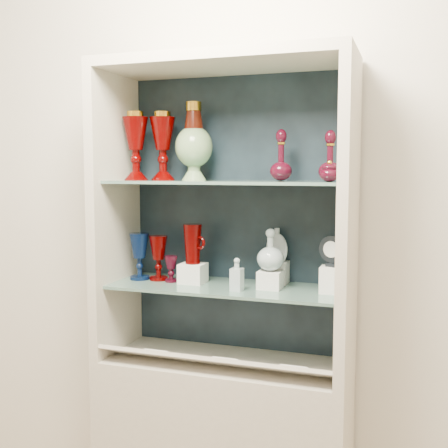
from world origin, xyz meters
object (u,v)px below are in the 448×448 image
(ruby_goblet_tall, at_px, (158,258))
(ruby_goblet_small, at_px, (171,269))
(clear_round_decanter, at_px, (270,251))
(pedestal_lamp_right, at_px, (163,146))
(clear_square_bottle, at_px, (237,274))
(cameo_medallion, at_px, (332,251))
(ruby_decanter_a, at_px, (281,152))
(enamel_urn, at_px, (194,141))
(ruby_decanter_b, at_px, (330,154))
(pedestal_lamp_left, at_px, (136,146))
(lidded_bowl, at_px, (329,171))
(flat_flask, at_px, (277,244))
(cobalt_goblet, at_px, (139,256))
(ruby_pitcher, at_px, (193,244))

(ruby_goblet_tall, xyz_separation_m, ruby_goblet_small, (0.07, -0.02, -0.04))
(clear_round_decanter, bearing_deg, ruby_goblet_tall, 178.17)
(pedestal_lamp_right, xyz_separation_m, clear_square_bottle, (0.36, -0.12, -0.50))
(clear_square_bottle, relative_size, cameo_medallion, 1.05)
(ruby_decanter_a, distance_m, clear_square_bottle, 0.50)
(enamel_urn, bearing_deg, ruby_decanter_a, -2.14)
(ruby_decanter_a, relative_size, ruby_decanter_b, 1.12)
(enamel_urn, bearing_deg, ruby_goblet_small, -144.64)
(pedestal_lamp_left, bearing_deg, ruby_goblet_tall, 4.85)
(lidded_bowl, bearing_deg, flat_flask, 140.36)
(pedestal_lamp_left, distance_m, cobalt_goblet, 0.46)
(lidded_bowl, height_order, cobalt_goblet, lidded_bowl)
(ruby_decanter_a, height_order, cameo_medallion, ruby_decanter_a)
(enamel_urn, bearing_deg, clear_round_decanter, -8.73)
(cobalt_goblet, height_order, clear_round_decanter, clear_round_decanter)
(ruby_goblet_tall, height_order, clear_round_decanter, clear_round_decanter)
(clear_round_decanter, bearing_deg, pedestal_lamp_left, 179.26)
(pedestal_lamp_left, height_order, clear_square_bottle, pedestal_lamp_left)
(ruby_goblet_small, relative_size, clear_square_bottle, 0.85)
(ruby_goblet_tall, relative_size, flat_flask, 1.32)
(enamel_urn, bearing_deg, lidded_bowl, -13.54)
(ruby_pitcher, bearing_deg, clear_square_bottle, 0.03)
(ruby_pitcher, xyz_separation_m, clear_square_bottle, (0.22, -0.08, -0.10))
(pedestal_lamp_left, xyz_separation_m, ruby_decanter_b, (0.80, -0.01, -0.04))
(ruby_goblet_tall, bearing_deg, ruby_decanter_a, 2.52)
(clear_square_bottle, bearing_deg, ruby_decanter_a, 39.66)
(ruby_goblet_small, bearing_deg, flat_flask, 15.20)
(flat_flask, bearing_deg, pedestal_lamp_right, -151.69)
(ruby_decanter_a, xyz_separation_m, ruby_goblet_tall, (-0.52, -0.02, -0.44))
(ruby_pitcher, distance_m, clear_square_bottle, 0.25)
(pedestal_lamp_left, relative_size, flat_flask, 1.99)
(ruby_decanter_a, height_order, clear_round_decanter, ruby_decanter_a)
(ruby_decanter_b, bearing_deg, ruby_goblet_small, -179.86)
(ruby_decanter_b, bearing_deg, clear_round_decanter, 178.97)
(pedestal_lamp_right, distance_m, enamel_urn, 0.14)
(pedestal_lamp_left, bearing_deg, pedestal_lamp_right, 18.39)
(ruby_decanter_a, bearing_deg, pedestal_lamp_right, 179.45)
(pedestal_lamp_left, distance_m, enamel_urn, 0.25)
(ruby_goblet_small, distance_m, clear_round_decanter, 0.43)
(ruby_decanter_b, relative_size, flat_flask, 1.40)
(cameo_medallion, bearing_deg, ruby_pitcher, -160.23)
(pedestal_lamp_right, bearing_deg, cameo_medallion, -3.44)
(ruby_goblet_small, bearing_deg, enamel_urn, 35.36)
(cobalt_goblet, relative_size, cameo_medallion, 1.62)
(cobalt_goblet, height_order, cameo_medallion, cameo_medallion)
(lidded_bowl, relative_size, cobalt_goblet, 0.40)
(enamel_urn, relative_size, clear_square_bottle, 2.48)
(cobalt_goblet, xyz_separation_m, ruby_pitcher, (0.24, 0.00, 0.06))
(pedestal_lamp_right, xyz_separation_m, enamel_urn, (0.14, 0.01, 0.02))
(pedestal_lamp_right, relative_size, ruby_goblet_tall, 1.50)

